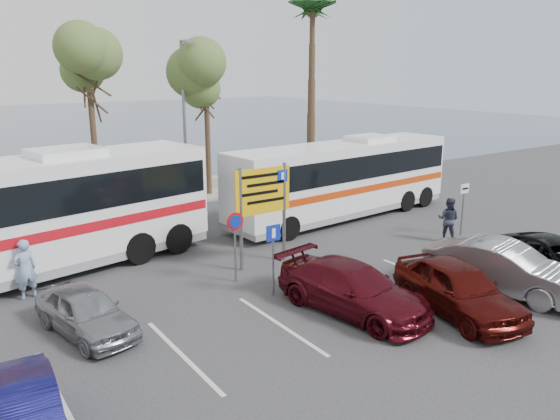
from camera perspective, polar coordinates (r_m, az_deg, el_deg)
ground at (r=16.59m, az=1.43°, el=-9.57°), size 120.00×120.00×0.00m
kerb_strip at (r=28.50m, az=-15.41°, el=0.40°), size 44.00×2.40×0.15m
seawall at (r=30.30m, az=-16.72°, el=1.57°), size 48.00×0.80×0.60m
tree_mid at (r=27.25m, az=-19.41°, el=13.49°), size 3.20×3.20×8.00m
tree_right at (r=29.47m, az=-7.76°, el=13.22°), size 3.20×3.20×7.40m
palm_tree at (r=33.40m, az=3.42°, el=19.82°), size 4.80×4.80×11.20m
street_lamp_right at (r=28.46m, az=-9.93°, el=9.93°), size 0.45×1.15×8.01m
direction_sign at (r=18.86m, az=-1.79°, el=1.20°), size 2.20×0.12×3.60m
sign_no_stop at (r=17.60m, az=-4.71°, el=-2.70°), size 0.60×0.08×2.35m
sign_parking at (r=16.55m, az=-0.72°, el=-4.16°), size 0.50×0.07×2.25m
sign_taxi at (r=23.84m, az=18.61°, el=0.79°), size 0.50×0.07×2.20m
lane_markings at (r=15.25m, az=0.17°, el=-11.82°), size 12.02×4.20×0.01m
coach_bus_left at (r=19.47m, az=-26.33°, el=-1.36°), size 13.77×5.13×4.20m
coach_bus_right at (r=25.43m, az=6.48°, el=2.98°), size 12.07×3.41×3.71m
car_silver_a at (r=15.39m, az=-19.64°, el=-9.96°), size 2.16×3.84×1.23m
car_maroon at (r=15.85m, az=7.61°, el=-8.14°), size 2.74×5.08×1.40m
car_red at (r=16.42m, az=18.10°, el=-7.75°), size 2.71×4.70×1.51m
suv_black at (r=20.19m, az=27.02°, el=-4.69°), size 3.50×5.30×1.35m
car_silver_b at (r=18.36m, az=22.30°, el=-5.63°), size 2.73×5.04×1.58m
pedestrian_near at (r=18.18m, az=-25.09°, el=-5.63°), size 0.76×0.58×1.87m
pedestrian_far at (r=23.01m, az=17.18°, el=-0.94°), size 0.97×1.07×1.79m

